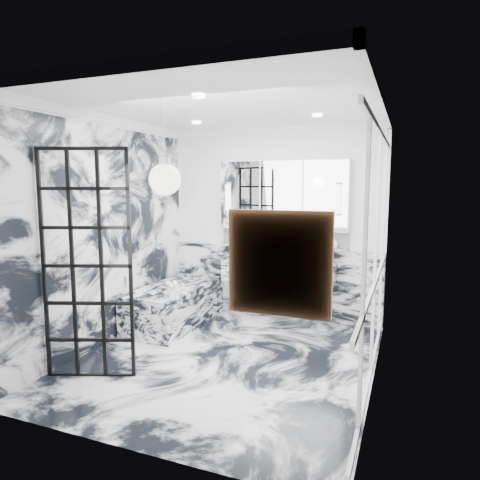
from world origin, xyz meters
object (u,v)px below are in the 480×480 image
at_px(crittall_door, 87,266).
at_px(mirror_cabinet, 282,195).
at_px(bathtub, 175,305).
at_px(trough_sink, 278,272).

relative_size(crittall_door, mirror_cabinet, 1.22).
bearing_deg(bathtub, crittall_door, -88.50).
relative_size(trough_sink, bathtub, 0.97).
height_order(crittall_door, bathtub, crittall_door).
xyz_separation_m(crittall_door, mirror_cabinet, (1.28, 2.62, 0.66)).
xyz_separation_m(crittall_door, trough_sink, (1.28, 2.45, -0.43)).
relative_size(crittall_door, trough_sink, 1.45).
bearing_deg(bathtub, trough_sink, 26.48).
bearing_deg(trough_sink, bathtub, -153.52).
distance_m(crittall_door, trough_sink, 2.80).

